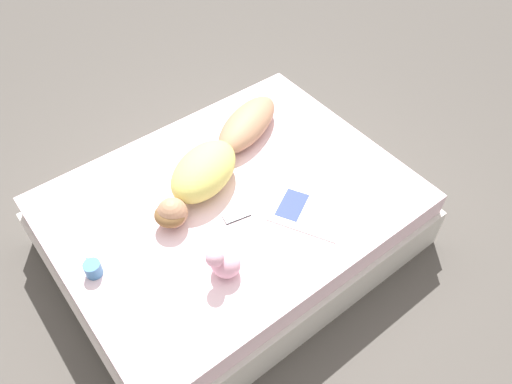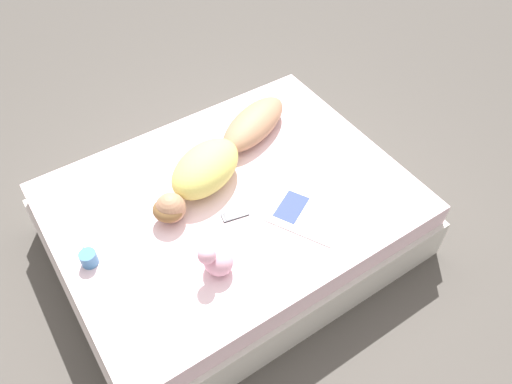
{
  "view_description": "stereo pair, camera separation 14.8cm",
  "coord_description": "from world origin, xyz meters",
  "px_view_note": "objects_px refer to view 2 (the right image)",
  "views": [
    {
      "loc": [
        -1.65,
        1.09,
        2.74
      ],
      "look_at": [
        -0.1,
        -0.12,
        0.52
      ],
      "focal_mm": 35.0,
      "sensor_mm": 36.0,
      "label": 1
    },
    {
      "loc": [
        -1.73,
        0.97,
        2.74
      ],
      "look_at": [
        -0.1,
        -0.12,
        0.52
      ],
      "focal_mm": 35.0,
      "sensor_mm": 36.0,
      "label": 2
    }
  ],
  "objects_px": {
    "open_magazine": "(307,214)",
    "cell_phone": "(235,214)",
    "coffee_mug": "(89,258)",
    "person": "(220,155)"
  },
  "relations": [
    {
      "from": "person",
      "to": "coffee_mug",
      "type": "distance_m",
      "value": 0.99
    },
    {
      "from": "person",
      "to": "cell_phone",
      "type": "relative_size",
      "value": 7.55
    },
    {
      "from": "person",
      "to": "coffee_mug",
      "type": "height_order",
      "value": "person"
    },
    {
      "from": "open_magazine",
      "to": "coffee_mug",
      "type": "distance_m",
      "value": 1.24
    },
    {
      "from": "open_magazine",
      "to": "cell_phone",
      "type": "bearing_deg",
      "value": 28.92
    },
    {
      "from": "open_magazine",
      "to": "coffee_mug",
      "type": "bearing_deg",
      "value": 43.69
    },
    {
      "from": "coffee_mug",
      "to": "cell_phone",
      "type": "relative_size",
      "value": 0.75
    },
    {
      "from": "open_magazine",
      "to": "person",
      "type": "bearing_deg",
      "value": -8.61
    },
    {
      "from": "coffee_mug",
      "to": "cell_phone",
      "type": "distance_m",
      "value": 0.84
    },
    {
      "from": "open_magazine",
      "to": "cell_phone",
      "type": "relative_size",
      "value": 3.15
    }
  ]
}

